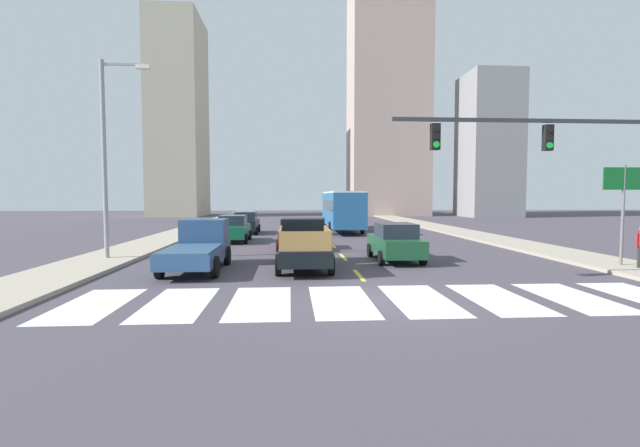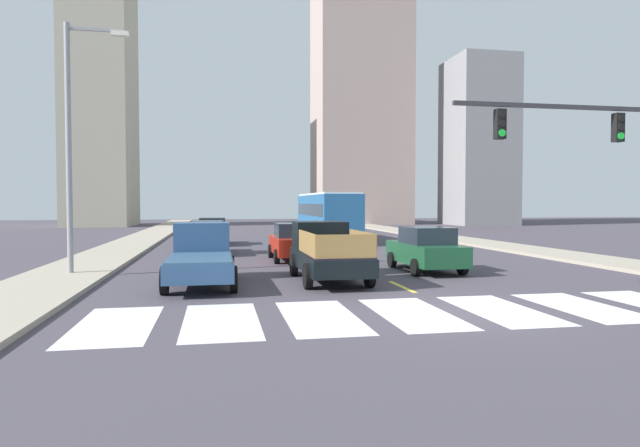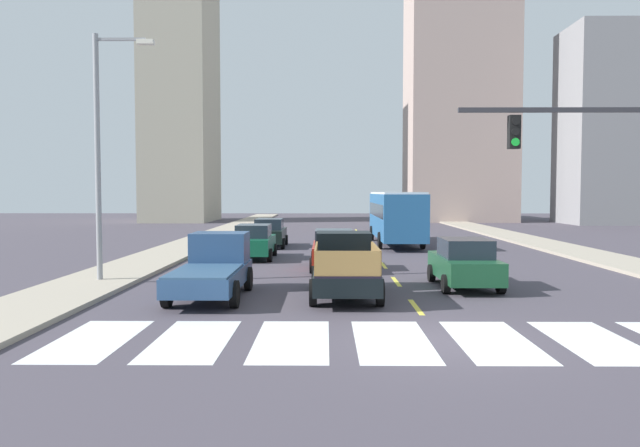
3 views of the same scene
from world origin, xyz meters
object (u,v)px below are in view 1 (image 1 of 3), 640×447
(sedan_near_right, at_px, (395,242))
(sedan_far, at_px, (295,233))
(city_bus, at_px, (342,208))
(sedan_near_left, at_px, (246,223))
(pickup_stakebed, at_px, (303,245))
(direction_sign_green, at_px, (623,194))
(traffic_signal_gantry, at_px, (581,157))
(pickup_dark, at_px, (199,246))
(sedan_mid, at_px, (234,229))
(streetlight_left, at_px, (108,151))

(sedan_near_right, bearing_deg, sedan_far, 134.59)
(city_bus, bearing_deg, sedan_near_left, -166.00)
(pickup_stakebed, relative_size, direction_sign_green, 1.24)
(city_bus, distance_m, sedan_near_right, 17.25)
(city_bus, xyz_separation_m, traffic_signal_gantry, (5.27, -22.94, 2.27))
(pickup_dark, distance_m, city_bus, 20.61)
(sedan_mid, height_order, direction_sign_green, direction_sign_green)
(streetlight_left, bearing_deg, sedan_near_right, -3.64)
(pickup_stakebed, xyz_separation_m, sedan_near_left, (-4.03, 16.99, -0.08))
(pickup_stakebed, height_order, pickup_dark, same)
(pickup_dark, bearing_deg, traffic_signal_gantry, -17.87)
(sedan_far, distance_m, traffic_signal_gantry, 14.58)
(pickup_stakebed, bearing_deg, traffic_signal_gantry, -25.66)
(city_bus, height_order, traffic_signal_gantry, traffic_signal_gantry)
(pickup_dark, distance_m, traffic_signal_gantry, 14.25)
(city_bus, height_order, sedan_near_right, city_bus)
(pickup_stakebed, height_order, direction_sign_green, direction_sign_green)
(pickup_dark, distance_m, sedan_mid, 10.76)
(sedan_near_right, bearing_deg, sedan_near_left, 120.47)
(pickup_stakebed, relative_size, streetlight_left, 0.58)
(city_bus, distance_m, direction_sign_green, 21.97)
(sedan_near_left, bearing_deg, pickup_stakebed, -78.48)
(sedan_mid, distance_m, traffic_signal_gantry, 20.10)
(streetlight_left, bearing_deg, sedan_near_left, 72.26)
(streetlight_left, bearing_deg, direction_sign_green, -9.46)
(pickup_dark, height_order, sedan_near_left, pickup_dark)
(direction_sign_green, bearing_deg, city_bus, 114.45)
(streetlight_left, bearing_deg, sedan_far, 26.10)
(traffic_signal_gantry, bearing_deg, city_bus, 102.95)
(sedan_near_right, distance_m, streetlight_left, 13.60)
(pickup_dark, distance_m, sedan_near_right, 8.63)
(city_bus, height_order, sedan_mid, city_bus)
(sedan_mid, xyz_separation_m, direction_sign_green, (17.07, -11.77, 2.17))
(pickup_stakebed, height_order, sedan_far, pickup_stakebed)
(city_bus, bearing_deg, sedan_far, -106.89)
(pickup_dark, height_order, sedan_far, pickup_dark)
(pickup_stakebed, xyz_separation_m, traffic_signal_gantry, (9.06, -4.20, 3.28))
(pickup_dark, height_order, city_bus, city_bus)
(sedan_near_right, xyz_separation_m, sedan_far, (-4.50, 4.96, 0.00))
(streetlight_left, bearing_deg, pickup_dark, -29.88)
(traffic_signal_gantry, xyz_separation_m, streetlight_left, (-17.77, 6.55, 0.75))
(sedan_mid, relative_size, direction_sign_green, 1.05)
(sedan_near_right, height_order, direction_sign_green, direction_sign_green)
(pickup_dark, relative_size, sedan_near_left, 1.18)
(sedan_near_right, height_order, streetlight_left, streetlight_left)
(city_bus, bearing_deg, traffic_signal_gantry, -75.62)
(traffic_signal_gantry, distance_m, direction_sign_green, 4.97)
(traffic_signal_gantry, bearing_deg, sedan_near_right, 130.16)
(pickup_stakebed, height_order, streetlight_left, streetlight_left)
(pickup_dark, distance_m, sedan_far, 7.79)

